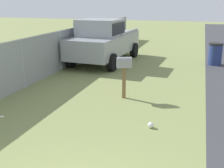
{
  "coord_description": "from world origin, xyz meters",
  "views": [
    {
      "loc": [
        -2.16,
        -1.39,
        2.93
      ],
      "look_at": [
        4.48,
        0.72,
        0.84
      ],
      "focal_mm": 44.99,
      "sensor_mm": 36.0,
      "label": 1
    }
  ],
  "objects": [
    {
      "name": "litter_wrapper_midfield_a",
      "position": [
        3.44,
        3.42,
        0.0
      ],
      "size": [
        0.12,
        0.14,
        0.01
      ],
      "primitive_type": "cube",
      "rotation": [
        0.0,
        0.0,
        4.36
      ],
      "color": "silver",
      "rests_on": "ground"
    },
    {
      "name": "litter_bag_far_scatter",
      "position": [
        3.95,
        -0.42,
        0.07
      ],
      "size": [
        0.14,
        0.14,
        0.14
      ],
      "primitive_type": "sphere",
      "color": "silver",
      "rests_on": "ground"
    },
    {
      "name": "fence_section",
      "position": [
        9.86,
        4.32,
        0.92
      ],
      "size": [
        19.08,
        0.07,
        1.7
      ],
      "color": "#9EA3A8",
      "rests_on": "ground"
    },
    {
      "name": "trash_bin",
      "position": [
        11.62,
        -2.08,
        0.51
      ],
      "size": [
        0.64,
        0.64,
        1.02
      ],
      "color": "navy",
      "rests_on": "ground"
    },
    {
      "name": "mailbox",
      "position": [
        5.84,
        0.76,
        1.02
      ],
      "size": [
        0.36,
        0.49,
        1.29
      ],
      "rotation": [
        0.0,
        0.0,
        0.4
      ],
      "color": "brown",
      "rests_on": "ground"
    },
    {
      "name": "pickup_truck",
      "position": [
        10.55,
        3.06,
        1.1
      ],
      "size": [
        5.12,
        2.46,
        2.09
      ],
      "rotation": [
        0.0,
        0.0,
        3.09
      ],
      "color": "#93999E",
      "rests_on": "ground"
    }
  ]
}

